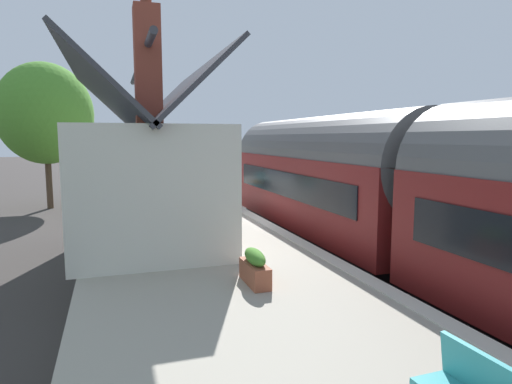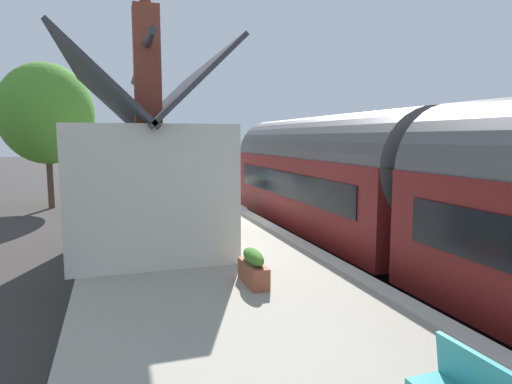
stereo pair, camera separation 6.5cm
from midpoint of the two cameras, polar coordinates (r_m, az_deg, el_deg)
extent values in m
plane|color=#383330|center=(15.13, 4.87, -6.84)|extent=(160.00, 160.00, 0.00)
cube|color=#A39B8C|center=(14.04, -9.38, -6.03)|extent=(32.00, 5.47, 0.94)
cube|color=beige|center=(14.52, 0.61, -3.56)|extent=(32.00, 0.36, 0.02)
cube|color=gray|center=(15.80, 10.34, -6.07)|extent=(52.00, 0.08, 0.14)
cube|color=gray|center=(15.18, 5.51, -6.52)|extent=(52.00, 0.08, 0.14)
cube|color=black|center=(15.12, 8.54, -5.53)|extent=(9.77, 2.29, 0.70)
cube|color=maroon|center=(14.87, 8.64, 0.12)|extent=(10.62, 2.70, 2.30)
cylinder|color=#515154|center=(14.78, 8.72, 4.55)|extent=(10.62, 2.65, 2.65)
cube|color=black|center=(14.28, 3.76, 1.06)|extent=(9.03, 0.03, 0.80)
cylinder|color=black|center=(17.97, 4.02, -3.47)|extent=(0.70, 2.16, 0.70)
cylinder|color=black|center=(12.44, 15.13, -8.46)|extent=(0.70, 2.16, 0.70)
cube|color=black|center=(19.72, 1.74, 3.06)|extent=(0.04, 2.16, 0.90)
cylinder|color=#F2EDCC|center=(19.83, 1.71, 0.24)|extent=(0.06, 0.24, 0.24)
cube|color=red|center=(19.93, 1.67, -1.04)|extent=(0.16, 2.56, 0.24)
cube|color=silver|center=(12.75, -14.22, 1.42)|extent=(7.72, 3.49, 2.96)
cube|color=#38383F|center=(12.83, -10.57, 11.95)|extent=(8.22, 1.99, 1.94)
cube|color=#38383F|center=(12.72, -18.55, 11.75)|extent=(8.22, 1.99, 1.94)
cylinder|color=#38383F|center=(12.84, -14.66, 15.63)|extent=(8.22, 0.16, 0.16)
cube|color=brown|center=(10.27, -13.73, 15.51)|extent=(0.56, 0.56, 2.54)
cube|color=slate|center=(13.06, -6.44, -0.17)|extent=(0.90, 0.06, 2.10)
cube|color=slate|center=(11.63, -5.11, 2.18)|extent=(0.80, 0.05, 1.10)
cube|color=slate|center=(14.37, -7.59, 3.07)|extent=(0.80, 0.05, 1.10)
cube|color=teal|center=(22.48, -10.79, 1.23)|extent=(1.41, 0.45, 0.06)
cube|color=teal|center=(22.49, -10.35, 1.83)|extent=(1.40, 0.15, 0.40)
cube|color=black|center=(21.95, -10.54, 0.49)|extent=(0.07, 0.36, 0.44)
cube|color=black|center=(23.05, -10.99, 0.79)|extent=(0.07, 0.36, 0.44)
cone|color=black|center=(17.81, -15.52, -1.25)|extent=(0.48, 0.48, 0.38)
cylinder|color=black|center=(17.84, -15.51, -1.76)|extent=(0.26, 0.26, 0.06)
ellipsoid|color=#4C8C2D|center=(17.76, -15.56, -0.03)|extent=(0.55, 0.55, 0.49)
cube|color=#9E5138|center=(8.25, -0.11, -10.48)|extent=(0.99, 0.32, 0.39)
ellipsoid|color=#4C8C2D|center=(8.16, -0.11, -8.39)|extent=(0.89, 0.29, 0.29)
cube|color=teal|center=(21.72, -8.56, 0.29)|extent=(1.03, 0.32, 0.31)
ellipsoid|color=olive|center=(21.69, -8.57, 1.01)|extent=(0.93, 0.29, 0.29)
cube|color=teal|center=(22.13, -17.42, 0.17)|extent=(0.87, 0.32, 0.31)
ellipsoid|color=#4C8C2D|center=(22.10, -17.45, 0.86)|extent=(0.79, 0.29, 0.29)
cylinder|color=#4C3828|center=(24.96, -25.01, 1.56)|extent=(0.30, 0.30, 3.05)
ellipsoid|color=#4C8C2D|center=(24.90, -25.41, 9.14)|extent=(5.04, 4.65, 5.07)
camera|label=1|loc=(0.03, -89.86, 0.02)|focal=30.91mm
camera|label=2|loc=(0.03, 90.14, -0.02)|focal=30.91mm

